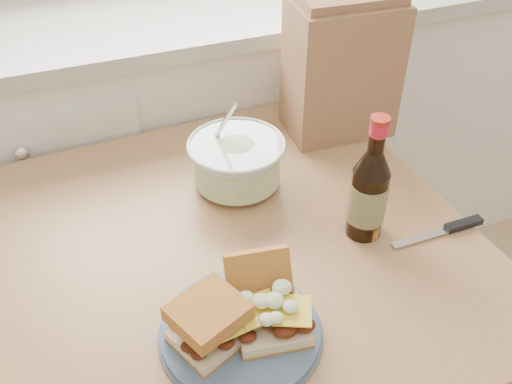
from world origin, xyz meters
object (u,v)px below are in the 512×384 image
object	(u,v)px
dining_table	(238,281)
paper_bag	(341,69)
plate	(240,331)
coleslaw_bowl	(237,164)
beer_bottle	(369,193)

from	to	relation	value
dining_table	paper_bag	world-z (taller)	paper_bag
dining_table	plate	bearing A→B (deg)	-110.88
paper_bag	coleslaw_bowl	bearing A→B (deg)	-153.80
coleslaw_bowl	beer_bottle	world-z (taller)	beer_bottle
coleslaw_bowl	paper_bag	bearing A→B (deg)	22.35
dining_table	paper_bag	bearing A→B (deg)	36.12
coleslaw_bowl	beer_bottle	xyz separation A→B (m)	(0.18, -0.23, 0.04)
dining_table	coleslaw_bowl	xyz separation A→B (m)	(0.06, 0.17, 0.16)
dining_table	coleslaw_bowl	distance (m)	0.24
dining_table	beer_bottle	world-z (taller)	beer_bottle
dining_table	beer_bottle	xyz separation A→B (m)	(0.24, -0.06, 0.21)
dining_table	plate	size ratio (longest dim) A/B	3.63
coleslaw_bowl	plate	bearing A→B (deg)	-108.91
dining_table	beer_bottle	size ratio (longest dim) A/B	3.60
plate	paper_bag	distance (m)	0.67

